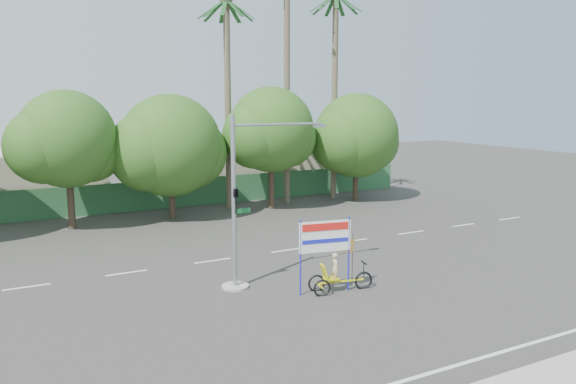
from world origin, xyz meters
name	(u,v)px	position (x,y,z in m)	size (l,w,h in m)	color
ground	(341,309)	(0.00, 0.00, 0.00)	(120.00, 120.00, 0.00)	#33302D
fence	(172,194)	(0.00, 21.50, 1.00)	(38.00, 0.08, 2.00)	#336B3D
building_left	(9,181)	(-10.00, 26.00, 2.00)	(12.00, 8.00, 4.00)	beige
building_right	(251,168)	(8.00, 26.00, 1.80)	(14.00, 8.00, 3.60)	beige
tree_left	(66,143)	(-7.05, 18.00, 5.06)	(6.66, 5.60, 8.07)	#473828
tree_center	(169,149)	(-1.05, 18.00, 4.47)	(7.62, 6.40, 7.85)	#473828
tree_right	(270,133)	(5.95, 18.00, 5.24)	(6.90, 5.80, 8.36)	#473828
tree_far_right	(356,138)	(12.95, 18.00, 4.64)	(7.38, 6.20, 7.94)	#473828
palm_tall	(287,56)	(8.00, 19.50, 10.46)	(3.73, 3.79, 17.45)	#70604C
palm_mid	(335,73)	(12.00, 19.50, 9.40)	(3.73, 3.79, 15.45)	#70604C
palm_short	(227,78)	(3.50, 19.50, 8.86)	(3.73, 3.79, 14.45)	#70604C
traffic_signal	(241,217)	(-2.20, 3.98, 2.92)	(4.72, 1.10, 7.00)	gray
trike_billboard	(332,262)	(0.68, 1.73, 1.23)	(3.07, 1.02, 3.06)	black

